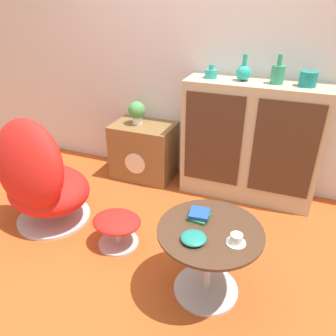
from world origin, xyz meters
TOP-DOWN VIEW (x-y plane):
  - ground_plane at (0.00, 0.00)m, footprint 12.00×12.00m
  - wall_back at (0.00, 1.39)m, footprint 6.40×0.06m
  - sideboard at (0.48, 1.17)m, footprint 1.17×0.38m
  - tv_console at (-0.55, 1.15)m, footprint 0.60×0.43m
  - egg_chair at (-0.96, 0.13)m, footprint 0.82×0.77m
  - ottoman at (-0.29, 0.10)m, footprint 0.37×0.31m
  - coffee_table at (0.45, -0.08)m, footprint 0.62×0.62m
  - vase_leftmost at (0.09, 1.17)m, footprint 0.11×0.11m
  - vase_inner_left at (0.36, 1.17)m, footprint 0.12×0.12m
  - vase_inner_right at (0.62, 1.17)m, footprint 0.10×0.10m
  - vase_rightmost at (0.85, 1.17)m, footprint 0.13×0.13m
  - potted_plant at (-0.61, 1.15)m, footprint 0.16×0.16m
  - teacup at (0.61, -0.14)m, footprint 0.11×0.11m
  - book_stack at (0.36, 0.00)m, footprint 0.13×0.14m
  - bowl at (0.39, -0.21)m, footprint 0.14×0.14m

SIDE VIEW (x-z plane):
  - ground_plane at x=0.00m, z-range 0.00..0.00m
  - ottoman at x=-0.29m, z-range 0.05..0.30m
  - tv_console at x=-0.55m, z-range 0.00..0.56m
  - coffee_table at x=0.45m, z-range 0.08..0.57m
  - egg_chair at x=-0.96m, z-range -0.05..0.89m
  - bowl at x=0.39m, z-range 0.49..0.53m
  - book_stack at x=0.36m, z-range 0.49..0.53m
  - teacup at x=0.61m, z-range 0.49..0.55m
  - sideboard at x=0.48m, z-range 0.00..1.06m
  - potted_plant at x=-0.61m, z-range 0.57..0.80m
  - vase_leftmost at x=0.09m, z-range 1.04..1.15m
  - vase_rightmost at x=0.85m, z-range 1.06..1.17m
  - vase_inner_left at x=0.36m, z-range 1.02..1.23m
  - vase_inner_right at x=0.62m, z-range 1.02..1.25m
  - wall_back at x=0.00m, z-range 0.00..2.60m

